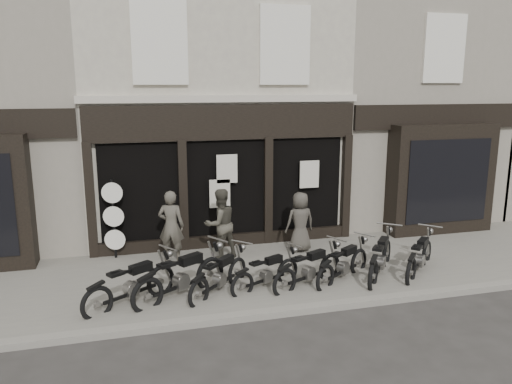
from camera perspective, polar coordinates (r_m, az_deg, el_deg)
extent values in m
plane|color=#2D2B28|center=(11.06, -0.22, -11.27)|extent=(90.00, 90.00, 0.00)
cube|color=slate|center=(11.84, -1.34, -9.33)|extent=(30.00, 4.20, 0.12)
cube|color=gray|center=(9.94, 1.66, -13.68)|extent=(30.00, 0.25, 0.13)
cube|color=beige|center=(16.03, -5.77, 11.02)|extent=(7.20, 6.00, 8.20)
cube|color=black|center=(13.03, -3.52, 7.96)|extent=(7.10, 0.18, 0.90)
cube|color=black|center=(13.37, -3.46, -0.39)|extent=(6.50, 0.10, 2.95)
cube|color=black|center=(13.64, -3.33, -5.70)|extent=(7.10, 0.20, 0.44)
cube|color=#BCB2A3|center=(13.03, -3.58, 10.60)|extent=(7.30, 0.22, 0.18)
cube|color=silver|center=(12.85, -10.97, 16.42)|extent=(1.35, 0.12, 2.00)
cube|color=black|center=(12.88, -10.98, 16.40)|extent=(1.05, 0.06, 1.70)
cube|color=silver|center=(13.47, 3.31, 16.40)|extent=(1.35, 0.12, 2.00)
cube|color=black|center=(13.50, 3.27, 16.39)|extent=(1.05, 0.06, 1.70)
cube|color=black|center=(13.06, -18.39, -1.07)|extent=(0.22, 0.22, 3.00)
cube|color=black|center=(13.11, -8.32, -0.52)|extent=(0.22, 0.22, 3.00)
cube|color=black|center=(13.55, 1.37, 0.02)|extent=(0.22, 0.22, 3.00)
cube|color=black|center=(14.36, 10.22, 0.51)|extent=(0.22, 0.22, 3.00)
cube|color=silver|center=(13.06, -3.34, 2.66)|extent=(0.55, 0.04, 0.75)
cube|color=silver|center=(13.74, 6.11, 2.03)|extent=(0.55, 0.04, 0.75)
cube|color=silver|center=(13.14, -4.16, -0.17)|extent=(0.55, 0.04, 0.75)
cube|color=gray|center=(18.16, 14.79, 10.81)|extent=(5.50, 6.00, 8.20)
cube|color=black|center=(15.57, 20.36, 1.40)|extent=(3.20, 0.70, 3.20)
cube|color=black|center=(15.29, 21.11, 1.16)|extent=(2.60, 0.06, 2.40)
cube|color=black|center=(15.60, 20.22, 8.11)|extent=(5.40, 0.16, 0.70)
cube|color=silver|center=(15.62, 20.72, 15.07)|extent=(1.30, 0.10, 1.90)
cube|color=black|center=(15.64, 20.65, 15.07)|extent=(1.00, 0.06, 1.60)
torus|color=black|center=(10.87, -10.84, -9.96)|extent=(0.64, 0.46, 0.70)
torus|color=black|center=(10.11, -17.71, -12.07)|extent=(0.64, 0.46, 0.70)
cube|color=black|center=(10.49, -14.13, -11.20)|extent=(1.05, 0.72, 0.06)
cube|color=gray|center=(10.46, -14.06, -10.76)|extent=(0.31, 0.29, 0.27)
cube|color=black|center=(10.45, -13.04, -8.43)|extent=(0.49, 0.41, 0.18)
cube|color=black|center=(10.14, -15.74, -8.98)|extent=(0.37, 0.34, 0.06)
cylinder|color=gray|center=(10.76, -10.03, -6.29)|extent=(0.36, 0.52, 0.04)
torus|color=black|center=(11.04, -5.28, -9.29)|extent=(0.70, 0.48, 0.76)
torus|color=black|center=(10.14, -12.31, -11.51)|extent=(0.70, 0.48, 0.76)
cube|color=black|center=(10.59, -8.63, -10.59)|extent=(1.16, 0.73, 0.07)
cube|color=gray|center=(10.56, -8.55, -10.12)|extent=(0.33, 0.31, 0.29)
cube|color=black|center=(10.57, -7.47, -7.63)|extent=(0.53, 0.43, 0.19)
cube|color=black|center=(10.20, -10.22, -8.19)|extent=(0.40, 0.36, 0.07)
cylinder|color=gray|center=(10.94, -4.39, -5.39)|extent=(0.37, 0.57, 0.04)
torus|color=black|center=(11.25, -2.18, -9.09)|extent=(0.53, 0.52, 0.65)
torus|color=black|center=(10.21, -6.55, -11.46)|extent=(0.53, 0.52, 0.65)
cube|color=black|center=(10.73, -4.25, -10.41)|extent=(0.85, 0.83, 0.06)
cube|color=gray|center=(10.72, -4.20, -10.00)|extent=(0.29, 0.28, 0.25)
cube|color=black|center=(10.76, -3.51, -7.81)|extent=(0.43, 0.42, 0.16)
cube|color=black|center=(10.34, -5.22, -8.47)|extent=(0.34, 0.34, 0.06)
cylinder|color=gray|center=(11.21, -1.61, -5.74)|extent=(0.41, 0.42, 0.03)
torus|color=black|center=(11.34, 3.60, -9.05)|extent=(0.58, 0.33, 0.61)
torus|color=black|center=(10.56, -1.59, -10.69)|extent=(0.58, 0.33, 0.61)
cube|color=black|center=(10.95, 1.10, -10.02)|extent=(0.98, 0.49, 0.05)
cube|color=gray|center=(10.94, 1.18, -9.65)|extent=(0.26, 0.24, 0.23)
cube|color=black|center=(10.95, 2.04, -7.74)|extent=(0.43, 0.31, 0.15)
cube|color=black|center=(10.63, 0.02, -8.15)|extent=(0.32, 0.27, 0.05)
cylinder|color=gray|center=(11.27, 4.37, -6.03)|extent=(0.25, 0.48, 0.03)
torus|color=black|center=(11.59, 8.38, -8.54)|extent=(0.64, 0.37, 0.66)
torus|color=black|center=(10.63, 3.27, -10.37)|extent=(0.64, 0.37, 0.66)
cube|color=black|center=(11.11, 5.94, -9.61)|extent=(1.07, 0.54, 0.06)
cube|color=gray|center=(11.10, 6.02, -9.21)|extent=(0.29, 0.26, 0.25)
cube|color=black|center=(11.13, 6.90, -7.14)|extent=(0.48, 0.34, 0.17)
cube|color=black|center=(10.74, 4.91, -7.59)|extent=(0.35, 0.30, 0.06)
cylinder|color=gray|center=(11.54, 9.18, -5.29)|extent=(0.28, 0.52, 0.04)
torus|color=black|center=(12.07, 11.63, -7.85)|extent=(0.59, 0.43, 0.65)
torus|color=black|center=(10.96, 7.91, -9.81)|extent=(0.59, 0.43, 0.65)
cube|color=black|center=(11.52, 9.86, -8.96)|extent=(0.98, 0.67, 0.06)
cube|color=gray|center=(11.50, 9.92, -8.58)|extent=(0.29, 0.27, 0.25)
cube|color=black|center=(11.57, 10.60, -6.57)|extent=(0.46, 0.38, 0.16)
cube|color=black|center=(11.12, 9.16, -7.08)|extent=(0.35, 0.32, 0.06)
cylinder|color=gray|center=(12.04, 12.27, -4.75)|extent=(0.34, 0.48, 0.03)
torus|color=black|center=(12.63, 14.65, -6.91)|extent=(0.53, 0.62, 0.72)
torus|color=black|center=(11.20, 13.21, -9.32)|extent=(0.53, 0.62, 0.72)
cube|color=black|center=(11.93, 13.97, -8.23)|extent=(0.85, 1.01, 0.06)
cube|color=gray|center=(11.92, 14.01, -7.82)|extent=(0.31, 0.32, 0.28)
cube|color=black|center=(12.03, 14.34, -5.62)|extent=(0.45, 0.49, 0.18)
cube|color=black|center=(11.46, 13.80, -6.26)|extent=(0.37, 0.38, 0.06)
cylinder|color=gray|center=(12.65, 15.01, -3.57)|extent=(0.50, 0.42, 0.04)
torus|color=black|center=(13.02, 18.88, -6.71)|extent=(0.56, 0.54, 0.68)
torus|color=black|center=(11.68, 17.28, -8.77)|extent=(0.56, 0.54, 0.68)
cube|color=black|center=(12.36, 18.11, -7.86)|extent=(0.90, 0.86, 0.06)
cube|color=gray|center=(12.35, 18.16, -7.48)|extent=(0.30, 0.30, 0.26)
cube|color=black|center=(12.45, 18.54, -5.49)|extent=(0.45, 0.44, 0.17)
cube|color=black|center=(11.92, 17.93, -6.04)|extent=(0.36, 0.35, 0.06)
cylinder|color=gray|center=(13.03, 19.30, -3.67)|extent=(0.43, 0.45, 0.04)
imported|color=#4C473E|center=(12.45, -9.67, -3.83)|extent=(0.75, 0.62, 1.77)
imported|color=#444137|center=(12.49, -4.12, -3.64)|extent=(1.03, 0.91, 1.77)
imported|color=#403C36|center=(13.04, 5.05, -3.41)|extent=(0.81, 0.56, 1.58)
cylinder|color=black|center=(13.25, -15.68, -7.58)|extent=(0.33, 0.33, 0.06)
cylinder|color=black|center=(12.94, -15.94, -3.25)|extent=(0.06, 0.06, 2.13)
cylinder|color=black|center=(12.75, -16.13, -0.07)|extent=(0.52, 0.14, 0.52)
cylinder|color=silver|center=(12.72, -16.14, -0.09)|extent=(0.51, 0.11, 0.52)
cylinder|color=black|center=(12.88, -15.98, -2.69)|extent=(0.52, 0.14, 0.52)
cylinder|color=silver|center=(12.86, -15.98, -2.71)|extent=(0.51, 0.11, 0.52)
cylinder|color=black|center=(13.04, -15.82, -5.24)|extent=(0.52, 0.14, 0.52)
cylinder|color=silver|center=(13.02, -15.83, -5.27)|extent=(0.51, 0.11, 0.52)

